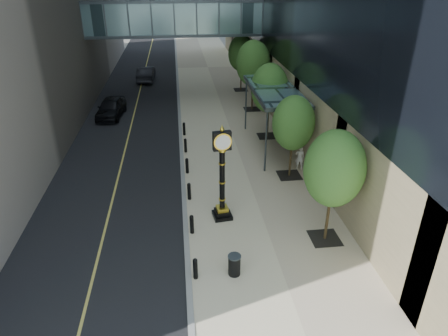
{
  "coord_description": "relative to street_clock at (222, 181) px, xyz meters",
  "views": [
    {
      "loc": [
        -3.03,
        -11.87,
        11.72
      ],
      "look_at": [
        -0.85,
        6.51,
        2.34
      ],
      "focal_mm": 32.0,
      "sensor_mm": 36.0,
      "label": 1
    }
  ],
  "objects": [
    {
      "name": "ground",
      "position": [
        1.08,
        -5.4,
        -2.21
      ],
      "size": [
        320.0,
        320.0,
        0.0
      ],
      "primitive_type": "plane",
      "color": "gray",
      "rests_on": "ground"
    },
    {
      "name": "road",
      "position": [
        -5.92,
        34.6,
        -2.2
      ],
      "size": [
        8.0,
        180.0,
        0.02
      ],
      "primitive_type": "cube",
      "color": "black",
      "rests_on": "ground"
    },
    {
      "name": "sidewalk",
      "position": [
        2.08,
        34.6,
        -2.18
      ],
      "size": [
        8.0,
        180.0,
        0.06
      ],
      "primitive_type": "cube",
      "color": "beige",
      "rests_on": "ground"
    },
    {
      "name": "curb",
      "position": [
        -1.92,
        34.6,
        -2.18
      ],
      "size": [
        0.25,
        180.0,
        0.07
      ],
      "primitive_type": "cube",
      "color": "gray",
      "rests_on": "ground"
    },
    {
      "name": "skywalk",
      "position": [
        -1.92,
        22.6,
        5.5
      ],
      "size": [
        17.0,
        4.2,
        5.8
      ],
      "color": "slate",
      "rests_on": "ground"
    },
    {
      "name": "entrance_canopy",
      "position": [
        4.56,
        8.6,
        1.98
      ],
      "size": [
        3.0,
        8.0,
        4.38
      ],
      "color": "#383F44",
      "rests_on": "ground"
    },
    {
      "name": "bollard_row",
      "position": [
        -1.62,
        3.6,
        -1.7
      ],
      "size": [
        0.2,
        16.2,
        0.9
      ],
      "color": "black",
      "rests_on": "sidewalk"
    },
    {
      "name": "street_trees",
      "position": [
        4.68,
        11.36,
        1.65
      ],
      "size": [
        2.99,
        28.7,
        6.14
      ],
      "color": "black",
      "rests_on": "sidewalk"
    },
    {
      "name": "street_clock",
      "position": [
        0.0,
        0.0,
        0.0
      ],
      "size": [
        1.04,
        1.04,
        4.97
      ],
      "rotation": [
        0.0,
        0.0,
        0.12
      ],
      "color": "black",
      "rests_on": "sidewalk"
    },
    {
      "name": "trash_bin",
      "position": [
        0.01,
        -4.34,
        -1.7
      ],
      "size": [
        0.61,
        0.61,
        0.9
      ],
      "primitive_type": "cylinder",
      "rotation": [
        0.0,
        0.0,
        -0.2
      ],
      "color": "black",
      "rests_on": "sidewalk"
    },
    {
      "name": "pedestrian",
      "position": [
        5.54,
        4.92,
        -1.36
      ],
      "size": [
        0.65,
        0.5,
        1.59
      ],
      "primitive_type": "imported",
      "rotation": [
        0.0,
        0.0,
        2.93
      ],
      "color": "beige",
      "rests_on": "sidewalk"
    },
    {
      "name": "car_near",
      "position": [
        -7.76,
        16.72,
        -1.38
      ],
      "size": [
        2.45,
        4.98,
        1.63
      ],
      "primitive_type": "imported",
      "rotation": [
        0.0,
        0.0,
        -0.11
      ],
      "color": "black",
      "rests_on": "road"
    },
    {
      "name": "car_far",
      "position": [
        -5.43,
        28.71,
        -1.38
      ],
      "size": [
        1.91,
        5.01,
        1.63
      ],
      "primitive_type": "imported",
      "rotation": [
        0.0,
        0.0,
        3.1
      ],
      "color": "black",
      "rests_on": "road"
    }
  ]
}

